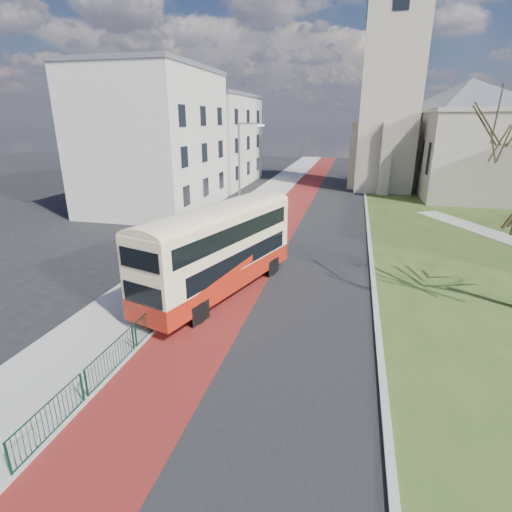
% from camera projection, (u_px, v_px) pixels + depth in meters
% --- Properties ---
extents(ground, '(160.00, 160.00, 0.00)m').
position_uv_depth(ground, '(226.00, 333.00, 16.50)').
color(ground, black).
rests_on(ground, ground).
extents(road_carriageway, '(9.00, 120.00, 0.01)m').
position_uv_depth(road_carriageway, '(313.00, 221.00, 34.54)').
color(road_carriageway, black).
rests_on(road_carriageway, ground).
extents(bus_lane, '(3.40, 120.00, 0.01)m').
position_uv_depth(bus_lane, '(282.00, 219.00, 35.14)').
color(bus_lane, '#591414').
rests_on(bus_lane, ground).
extents(pavement_west, '(4.00, 120.00, 0.12)m').
position_uv_depth(pavement_west, '(241.00, 216.00, 35.97)').
color(pavement_west, gray).
rests_on(pavement_west, ground).
extents(kerb_west, '(0.25, 120.00, 0.13)m').
position_uv_depth(kerb_west, '(262.00, 217.00, 35.52)').
color(kerb_west, '#999993').
rests_on(kerb_west, ground).
extents(kerb_east, '(0.25, 80.00, 0.13)m').
position_uv_depth(kerb_east, '(367.00, 218.00, 35.33)').
color(kerb_east, '#999993').
rests_on(kerb_east, ground).
extents(pedestrian_railing, '(0.07, 24.00, 1.12)m').
position_uv_depth(pedestrian_railing, '(195.00, 278.00, 20.65)').
color(pedestrian_railing, '#0C3622').
rests_on(pedestrian_railing, ground).
extents(gothic_church, '(16.38, 18.00, 40.00)m').
position_uv_depth(gothic_church, '(435.00, 73.00, 44.34)').
color(gothic_church, gray).
rests_on(gothic_church, ground).
extents(street_block_near, '(10.30, 14.30, 13.00)m').
position_uv_depth(street_block_near, '(154.00, 139.00, 37.71)').
color(street_block_near, beige).
rests_on(street_block_near, ground).
extents(street_block_far, '(10.30, 16.30, 11.50)m').
position_uv_depth(street_block_far, '(211.00, 140.00, 52.65)').
color(street_block_far, '#C0B6A2').
rests_on(street_block_far, ground).
extents(streetlamp, '(2.13, 0.18, 8.00)m').
position_uv_depth(streetlamp, '(241.00, 168.00, 32.51)').
color(streetlamp, gray).
rests_on(streetlamp, pavement_west).
extents(bus, '(5.29, 10.52, 4.30)m').
position_uv_depth(bus, '(219.00, 246.00, 19.53)').
color(bus, '#9B1D0E').
rests_on(bus, ground).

